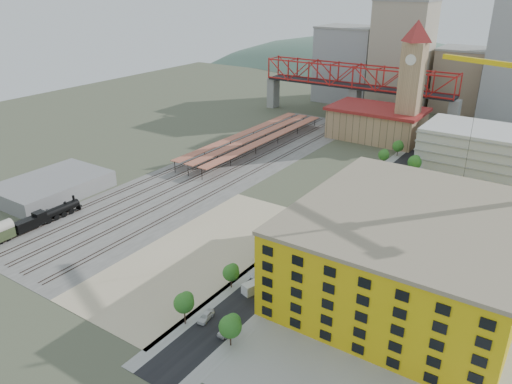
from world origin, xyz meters
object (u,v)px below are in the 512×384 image
Objects in this scene: site_trailer_a at (260,284)px; clock_tower at (412,73)px; car_0 at (206,317)px; site_trailer_d at (335,221)px; locomotive at (50,215)px; site_trailer_c at (316,237)px; construction_building at (409,252)px; site_trailer_b at (277,269)px.

clock_tower is at bearing 112.11° from site_trailer_a.
site_trailer_d is at bearing 77.73° from car_0.
site_trailer_a is (66.00, 5.12, -0.77)m from locomotive.
site_trailer_c reaches higher than site_trailer_a.
car_0 is at bearing -132.41° from construction_building.
clock_tower is 107.36m from construction_building.
site_trailer_a is (8.00, -116.89, -27.51)m from clock_tower.
clock_tower reaches higher than site_trailer_b.
locomotive is 66.20m from site_trailer_a.
site_trailer_c is (-26.00, 8.60, -8.10)m from construction_building.
site_trailer_c is at bearing -101.33° from site_trailer_d.
construction_building is at bearing -48.74° from site_trailer_d.
site_trailer_b is 1.17× the size of site_trailer_d.
site_trailer_d is at bearing 142.59° from construction_building.
clock_tower is 2.48× the size of locomotive.
site_trailer_b is at bearing 73.13° from car_0.
site_trailer_a is 0.85× the size of site_trailer_b.
site_trailer_b is at bearing 108.20° from site_trailer_a.
locomotive is at bearing -165.80° from site_trailer_c.
locomotive is 2.41× the size of site_trailer_d.
clock_tower is at bearing 108.78° from construction_building.
car_0 is (-3.00, -14.85, -0.42)m from site_trailer_a.
site_trailer_d is at bearing 32.41° from locomotive.
construction_building is at bearing 20.22° from site_trailer_b.
site_trailer_d reaches higher than car_0.
clock_tower is 1.03× the size of construction_building.
site_trailer_d is (0.00, 30.07, -0.20)m from site_trailer_b.
construction_building is at bearing 51.22° from site_trailer_a.
locomotive reaches higher than site_trailer_b.
site_trailer_c is 1.10× the size of site_trailer_d.
site_trailer_d is (66.00, 41.90, -0.76)m from locomotive.
clock_tower is 5.13× the size of site_trailer_b.
car_0 is (-3.00, -40.34, -0.55)m from site_trailer_c.
site_trailer_a is at bearing -91.18° from site_trailer_b.
site_trailer_d is (8.00, -80.11, -27.51)m from clock_tower.
site_trailer_b is 18.79m from site_trailer_c.
site_trailer_a is at bearing 4.43° from locomotive.
locomotive is (-58.00, -122.01, -26.74)m from clock_tower.
car_0 is (63.00, -9.73, -1.19)m from locomotive.
site_trailer_c is at bearing 88.82° from site_trailer_b.
site_trailer_c is at bearing 76.80° from car_0.
site_trailer_b reaches higher than site_trailer_c.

